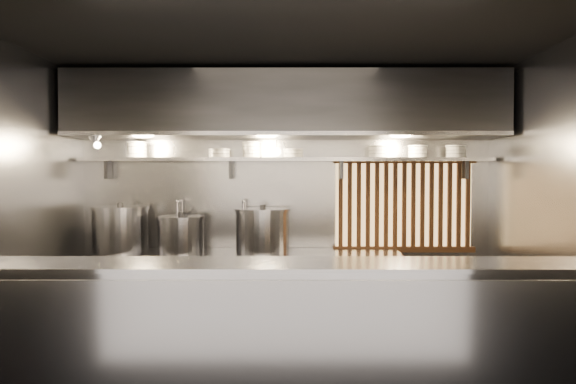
{
  "coord_description": "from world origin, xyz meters",
  "views": [
    {
      "loc": [
        0.04,
        -4.73,
        1.74
      ],
      "look_at": [
        0.02,
        0.55,
        1.56
      ],
      "focal_mm": 35.0,
      "sensor_mm": 36.0,
      "label": 1
    }
  ],
  "objects_px": {
    "heat_lamp": "(95,140)",
    "stock_pot_left": "(120,229)",
    "pendant_bulb": "(277,151)",
    "stock_pot_mid": "(181,234)",
    "stock_pot_right": "(263,230)"
  },
  "relations": [
    {
      "from": "stock_pot_mid",
      "to": "stock_pot_right",
      "type": "height_order",
      "value": "stock_pot_right"
    },
    {
      "from": "heat_lamp",
      "to": "stock_pot_mid",
      "type": "bearing_deg",
      "value": 17.19
    },
    {
      "from": "heat_lamp",
      "to": "pendant_bulb",
      "type": "distance_m",
      "value": 1.83
    },
    {
      "from": "stock_pot_right",
      "to": "pendant_bulb",
      "type": "bearing_deg",
      "value": 13.07
    },
    {
      "from": "pendant_bulb",
      "to": "stock_pot_mid",
      "type": "height_order",
      "value": "pendant_bulb"
    },
    {
      "from": "heat_lamp",
      "to": "stock_pot_left",
      "type": "distance_m",
      "value": 0.99
    },
    {
      "from": "pendant_bulb",
      "to": "stock_pot_right",
      "type": "xyz_separation_m",
      "value": [
        -0.15,
        -0.03,
        -0.83
      ]
    },
    {
      "from": "stock_pot_mid",
      "to": "stock_pot_right",
      "type": "xyz_separation_m",
      "value": [
        0.85,
        0.07,
        0.04
      ]
    },
    {
      "from": "heat_lamp",
      "to": "pendant_bulb",
      "type": "height_order",
      "value": "heat_lamp"
    },
    {
      "from": "stock_pot_left",
      "to": "stock_pot_right",
      "type": "height_order",
      "value": "stock_pot_left"
    },
    {
      "from": "pendant_bulb",
      "to": "stock_pot_mid",
      "type": "relative_size",
      "value": 0.29
    },
    {
      "from": "stock_pot_mid",
      "to": "pendant_bulb",
      "type": "bearing_deg",
      "value": 5.87
    },
    {
      "from": "pendant_bulb",
      "to": "stock_pot_mid",
      "type": "xyz_separation_m",
      "value": [
        -1.0,
        -0.1,
        -0.87
      ]
    },
    {
      "from": "pendant_bulb",
      "to": "stock_pot_right",
      "type": "relative_size",
      "value": 0.3
    },
    {
      "from": "heat_lamp",
      "to": "pendant_bulb",
      "type": "relative_size",
      "value": 1.87
    }
  ]
}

